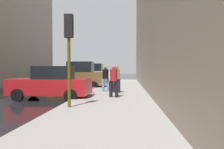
{
  "coord_description": "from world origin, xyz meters",
  "views": [
    {
      "loc": [
        6.77,
        -10.77,
        1.64
      ],
      "look_at": [
        5.74,
        3.64,
        1.27
      ],
      "focal_mm": 35.0,
      "sensor_mm": 36.0,
      "label": 1
    }
  ],
  "objects_px": {
    "parked_red_hatchback": "(51,84)",
    "traffic_light": "(69,40)",
    "pedestrian_in_tan_coat": "(116,77)",
    "pedestrian_in_jeans": "(106,77)",
    "fire_hydrant": "(90,87)",
    "pedestrian_in_red_jacket": "(114,79)",
    "parked_bronze_suv": "(79,76)",
    "duffel_bag": "(115,89)",
    "parked_white_van": "(92,74)"
  },
  "relations": [
    {
      "from": "parked_white_van",
      "to": "traffic_light",
      "type": "xyz_separation_m",
      "value": [
        1.85,
        -16.65,
        1.73
      ]
    },
    {
      "from": "traffic_light",
      "to": "parked_red_hatchback",
      "type": "bearing_deg",
      "value": 120.34
    },
    {
      "from": "fire_hydrant",
      "to": "traffic_light",
      "type": "height_order",
      "value": "traffic_light"
    },
    {
      "from": "pedestrian_in_red_jacket",
      "to": "traffic_light",
      "type": "bearing_deg",
      "value": -116.53
    },
    {
      "from": "parked_red_hatchback",
      "to": "pedestrian_in_jeans",
      "type": "height_order",
      "value": "pedestrian_in_jeans"
    },
    {
      "from": "fire_hydrant",
      "to": "pedestrian_in_tan_coat",
      "type": "xyz_separation_m",
      "value": [
        1.62,
        0.2,
        0.61
      ]
    },
    {
      "from": "pedestrian_in_tan_coat",
      "to": "pedestrian_in_jeans",
      "type": "bearing_deg",
      "value": 142.04
    },
    {
      "from": "parked_white_van",
      "to": "pedestrian_in_tan_coat",
      "type": "relative_size",
      "value": 2.7
    },
    {
      "from": "parked_white_van",
      "to": "duffel_bag",
      "type": "relative_size",
      "value": 10.51
    },
    {
      "from": "traffic_light",
      "to": "duffel_bag",
      "type": "height_order",
      "value": "traffic_light"
    },
    {
      "from": "parked_white_van",
      "to": "pedestrian_in_red_jacket",
      "type": "xyz_separation_m",
      "value": [
        3.4,
        -13.55,
        0.07
      ]
    },
    {
      "from": "pedestrian_in_tan_coat",
      "to": "parked_white_van",
      "type": "bearing_deg",
      "value": 106.91
    },
    {
      "from": "pedestrian_in_jeans",
      "to": "parked_red_hatchback",
      "type": "bearing_deg",
      "value": -133.76
    },
    {
      "from": "parked_white_van",
      "to": "fire_hydrant",
      "type": "distance_m",
      "value": 11.63
    },
    {
      "from": "pedestrian_in_red_jacket",
      "to": "parked_white_van",
      "type": "bearing_deg",
      "value": 104.08
    },
    {
      "from": "traffic_light",
      "to": "pedestrian_in_red_jacket",
      "type": "xyz_separation_m",
      "value": [
        1.55,
        3.1,
        -1.65
      ]
    },
    {
      "from": "pedestrian_in_tan_coat",
      "to": "traffic_light",
      "type": "bearing_deg",
      "value": -106.32
    },
    {
      "from": "traffic_light",
      "to": "pedestrian_in_tan_coat",
      "type": "xyz_separation_m",
      "value": [
        1.57,
        5.38,
        -1.65
      ]
    },
    {
      "from": "fire_hydrant",
      "to": "traffic_light",
      "type": "bearing_deg",
      "value": -89.45
    },
    {
      "from": "parked_red_hatchback",
      "to": "pedestrian_in_red_jacket",
      "type": "bearing_deg",
      "value": -1.15
    },
    {
      "from": "pedestrian_in_jeans",
      "to": "pedestrian_in_tan_coat",
      "type": "bearing_deg",
      "value": -37.96
    },
    {
      "from": "parked_white_van",
      "to": "fire_hydrant",
      "type": "relative_size",
      "value": 6.57
    },
    {
      "from": "fire_hydrant",
      "to": "pedestrian_in_jeans",
      "type": "height_order",
      "value": "pedestrian_in_jeans"
    },
    {
      "from": "fire_hydrant",
      "to": "pedestrian_in_red_jacket",
      "type": "distance_m",
      "value": 2.69
    },
    {
      "from": "traffic_light",
      "to": "pedestrian_in_tan_coat",
      "type": "distance_m",
      "value": 5.84
    },
    {
      "from": "fire_hydrant",
      "to": "pedestrian_in_jeans",
      "type": "bearing_deg",
      "value": 41.98
    },
    {
      "from": "parked_red_hatchback",
      "to": "fire_hydrant",
      "type": "bearing_deg",
      "value": 48.09
    },
    {
      "from": "traffic_light",
      "to": "pedestrian_in_tan_coat",
      "type": "relative_size",
      "value": 2.11
    },
    {
      "from": "parked_white_van",
      "to": "traffic_light",
      "type": "bearing_deg",
      "value": -83.65
    },
    {
      "from": "parked_white_van",
      "to": "pedestrian_in_tan_coat",
      "type": "xyz_separation_m",
      "value": [
        3.43,
        -11.28,
        0.07
      ]
    },
    {
      "from": "parked_white_van",
      "to": "traffic_light",
      "type": "height_order",
      "value": "traffic_light"
    },
    {
      "from": "fire_hydrant",
      "to": "pedestrian_in_tan_coat",
      "type": "height_order",
      "value": "pedestrian_in_tan_coat"
    },
    {
      "from": "duffel_bag",
      "to": "traffic_light",
      "type": "bearing_deg",
      "value": -102.35
    },
    {
      "from": "parked_red_hatchback",
      "to": "duffel_bag",
      "type": "height_order",
      "value": "parked_red_hatchback"
    },
    {
      "from": "parked_bronze_suv",
      "to": "pedestrian_in_tan_coat",
      "type": "height_order",
      "value": "parked_bronze_suv"
    },
    {
      "from": "fire_hydrant",
      "to": "pedestrian_in_red_jacket",
      "type": "relative_size",
      "value": 0.41
    },
    {
      "from": "parked_bronze_suv",
      "to": "pedestrian_in_red_jacket",
      "type": "distance_m",
      "value": 7.64
    },
    {
      "from": "parked_white_van",
      "to": "pedestrian_in_red_jacket",
      "type": "height_order",
      "value": "parked_white_van"
    },
    {
      "from": "parked_red_hatchback",
      "to": "fire_hydrant",
      "type": "distance_m",
      "value": 2.72
    },
    {
      "from": "fire_hydrant",
      "to": "duffel_bag",
      "type": "xyz_separation_m",
      "value": [
        1.49,
        1.41,
        -0.21
      ]
    },
    {
      "from": "parked_red_hatchback",
      "to": "parked_white_van",
      "type": "distance_m",
      "value": 13.49
    },
    {
      "from": "pedestrian_in_jeans",
      "to": "parked_bronze_suv",
      "type": "bearing_deg",
      "value": 123.9
    },
    {
      "from": "parked_bronze_suv",
      "to": "duffel_bag",
      "type": "relative_size",
      "value": 10.46
    },
    {
      "from": "parked_white_van",
      "to": "duffel_bag",
      "type": "distance_m",
      "value": 10.62
    },
    {
      "from": "parked_red_hatchback",
      "to": "pedestrian_in_tan_coat",
      "type": "xyz_separation_m",
      "value": [
        3.43,
        2.21,
        0.26
      ]
    },
    {
      "from": "parked_bronze_suv",
      "to": "pedestrian_in_jeans",
      "type": "height_order",
      "value": "parked_bronze_suv"
    },
    {
      "from": "traffic_light",
      "to": "pedestrian_in_red_jacket",
      "type": "bearing_deg",
      "value": 63.47
    },
    {
      "from": "pedestrian_in_red_jacket",
      "to": "duffel_bag",
      "type": "bearing_deg",
      "value": 91.71
    },
    {
      "from": "pedestrian_in_jeans",
      "to": "duffel_bag",
      "type": "distance_m",
      "value": 1.2
    },
    {
      "from": "parked_red_hatchback",
      "to": "traffic_light",
      "type": "xyz_separation_m",
      "value": [
        1.85,
        -3.17,
        1.91
      ]
    }
  ]
}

